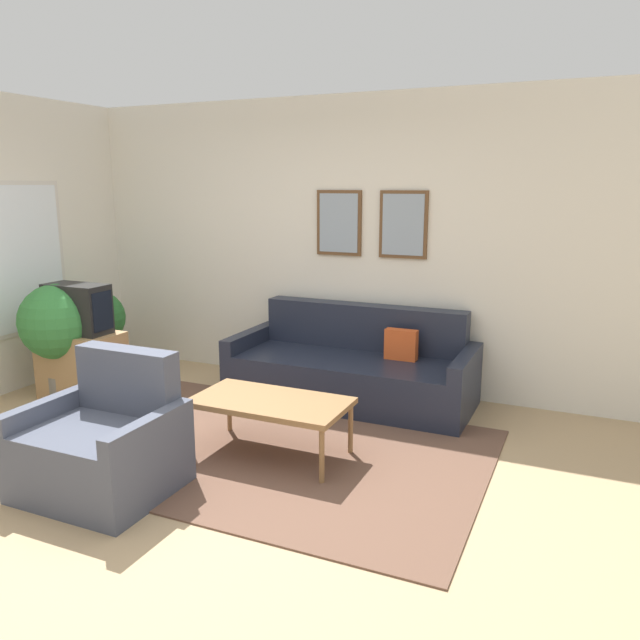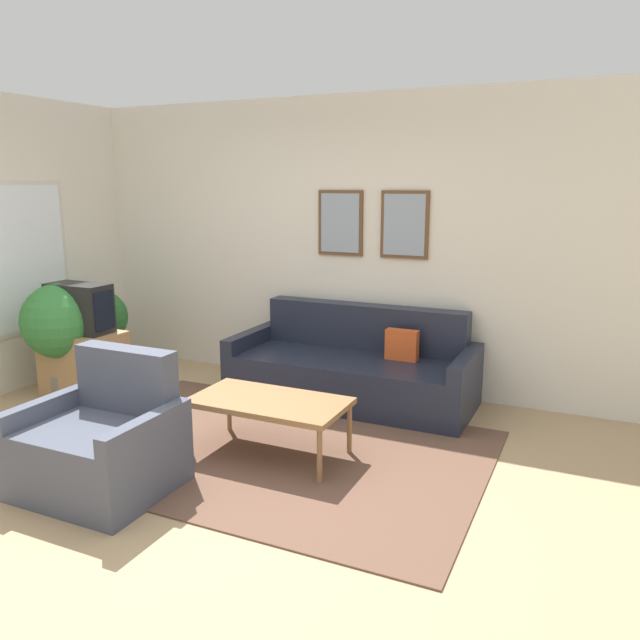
% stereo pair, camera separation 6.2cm
% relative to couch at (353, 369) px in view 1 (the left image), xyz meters
% --- Properties ---
extents(ground_plane, '(16.00, 16.00, 0.00)m').
position_rel_couch_xyz_m(ground_plane, '(-0.50, -1.99, -0.28)').
color(ground_plane, tan).
extents(area_rug, '(3.13, 2.14, 0.01)m').
position_rel_couch_xyz_m(area_rug, '(-0.17, -1.29, -0.28)').
color(area_rug, brown).
rests_on(area_rug, ground_plane).
extents(wall_back, '(8.00, 0.09, 2.70)m').
position_rel_couch_xyz_m(wall_back, '(-0.49, 0.46, 1.07)').
color(wall_back, silver).
rests_on(wall_back, ground_plane).
extents(couch, '(2.14, 0.90, 0.82)m').
position_rel_couch_xyz_m(couch, '(0.00, 0.00, 0.00)').
color(couch, '#1E2333').
rests_on(couch, ground_plane).
extents(coffee_table, '(1.10, 0.59, 0.42)m').
position_rel_couch_xyz_m(coffee_table, '(-0.10, -1.34, 0.10)').
color(coffee_table, olive).
rests_on(coffee_table, ground_plane).
extents(tv_stand, '(0.73, 0.43, 0.61)m').
position_rel_couch_xyz_m(tv_stand, '(-2.26, -0.94, 0.02)').
color(tv_stand, '#A87F51').
rests_on(tv_stand, ground_plane).
extents(tv, '(0.58, 0.28, 0.44)m').
position_rel_couch_xyz_m(tv, '(-2.25, -0.94, 0.54)').
color(tv, black).
rests_on(tv, tv_stand).
extents(armchair, '(0.90, 0.76, 0.86)m').
position_rel_couch_xyz_m(armchair, '(-0.82, -2.22, 0.01)').
color(armchair, '#474C5B').
rests_on(armchair, ground_plane).
extents(potted_plant_tall, '(0.68, 0.68, 1.05)m').
position_rel_couch_xyz_m(potted_plant_tall, '(-2.41, -1.03, 0.40)').
color(potted_plant_tall, slate).
rests_on(potted_plant_tall, ground_plane).
extents(potted_plant_by_window, '(0.55, 0.55, 0.87)m').
position_rel_couch_xyz_m(potted_plant_by_window, '(-2.60, -0.36, 0.29)').
color(potted_plant_by_window, slate).
rests_on(potted_plant_by_window, ground_plane).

